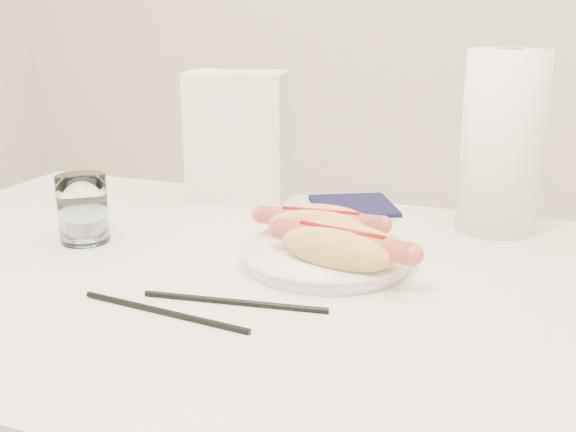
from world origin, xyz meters
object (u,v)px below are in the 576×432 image
(hotdog_right, at_px, (341,247))
(water_glass, at_px, (83,209))
(table, at_px, (231,309))
(hotdog_left, at_px, (320,225))
(plate, at_px, (327,257))
(napkin_box, at_px, (238,137))
(paper_towel_roll, at_px, (502,142))

(hotdog_right, distance_m, water_glass, 0.41)
(water_glass, bearing_deg, table, -6.73)
(table, xyz_separation_m, water_glass, (-0.26, 0.03, 0.11))
(hotdog_left, bearing_deg, hotdog_right, -61.19)
(table, height_order, hotdog_right, hotdog_right)
(plate, bearing_deg, table, -150.13)
(napkin_box, height_order, paper_towel_roll, paper_towel_roll)
(paper_towel_roll, bearing_deg, hotdog_right, -120.84)
(hotdog_left, relative_size, paper_towel_roll, 0.64)
(hotdog_right, xyz_separation_m, paper_towel_roll, (0.17, 0.29, 0.10))
(napkin_box, bearing_deg, paper_towel_roll, -11.42)
(hotdog_left, xyz_separation_m, hotdog_right, (0.06, -0.09, 0.00))
(table, height_order, napkin_box, napkin_box)
(hotdog_left, distance_m, hotdog_right, 0.10)
(table, relative_size, plate, 5.20)
(plate, xyz_separation_m, napkin_box, (-0.25, 0.26, 0.11))
(water_glass, bearing_deg, napkin_box, 67.96)
(hotdog_left, height_order, water_glass, water_glass)
(hotdog_right, distance_m, paper_towel_roll, 0.35)
(hotdog_right, bearing_deg, table, -159.72)
(hotdog_left, relative_size, napkin_box, 0.78)
(plate, distance_m, napkin_box, 0.38)
(table, xyz_separation_m, hotdog_left, (0.09, 0.11, 0.10))
(plate, bearing_deg, hotdog_left, 119.37)
(table, bearing_deg, hotdog_right, 8.33)
(hotdog_right, bearing_deg, water_glass, -169.24)
(hotdog_left, xyz_separation_m, water_glass, (-0.35, -0.08, 0.01))
(table, height_order, paper_towel_roll, paper_towel_roll)
(plate, height_order, paper_towel_roll, paper_towel_roll)
(plate, relative_size, paper_towel_roll, 0.82)
(table, distance_m, plate, 0.15)
(hotdog_left, distance_m, paper_towel_roll, 0.32)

